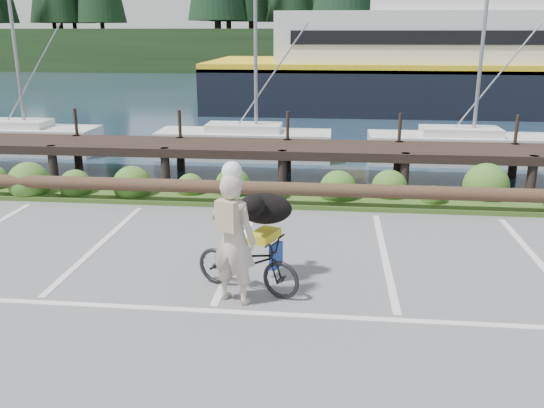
{
  "coord_description": "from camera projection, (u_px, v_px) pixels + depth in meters",
  "views": [
    {
      "loc": [
        1.62,
        -7.6,
        3.8
      ],
      "look_at": [
        0.68,
        1.28,
        1.1
      ],
      "focal_mm": 38.0,
      "sensor_mm": 36.0,
      "label": 1
    }
  ],
  "objects": [
    {
      "name": "ground",
      "position": [
        217.0,
        299.0,
        8.5
      ],
      "size": [
        72.0,
        72.0,
        0.0
      ],
      "primitive_type": "plane",
      "color": "#5D5D60"
    },
    {
      "name": "harbor_backdrop",
      "position": [
        326.0,
        58.0,
        83.15
      ],
      "size": [
        170.0,
        160.0,
        30.0
      ],
      "color": "#1A2C3F",
      "rests_on": "ground"
    },
    {
      "name": "vegetation_strip",
      "position": [
        261.0,
        197.0,
        13.53
      ],
      "size": [
        34.0,
        1.6,
        0.1
      ],
      "primitive_type": "cube",
      "color": "#3D5B21",
      "rests_on": "ground"
    },
    {
      "name": "log_rail",
      "position": [
        257.0,
        207.0,
        12.87
      ],
      "size": [
        32.0,
        0.3,
        0.6
      ],
      "primitive_type": null,
      "color": "#443021",
      "rests_on": "ground"
    },
    {
      "name": "bicycle",
      "position": [
        248.0,
        263.0,
        8.64
      ],
      "size": [
        1.82,
        1.18,
        0.9
      ],
      "primitive_type": "imported",
      "rotation": [
        0.0,
        0.0,
        1.2
      ],
      "color": "black",
      "rests_on": "ground"
    },
    {
      "name": "cyclist",
      "position": [
        233.0,
        239.0,
        8.15
      ],
      "size": [
        0.82,
        0.68,
        1.93
      ],
      "primitive_type": "imported",
      "rotation": [
        0.0,
        0.0,
        2.78
      ],
      "color": "#BCB09F",
      "rests_on": "ground"
    },
    {
      "name": "dog",
      "position": [
        264.0,
        208.0,
        8.91
      ],
      "size": [
        0.7,
        0.95,
        0.5
      ],
      "primitive_type": "ellipsoid",
      "rotation": [
        0.0,
        0.0,
        1.2
      ],
      "color": "black",
      "rests_on": "bicycle"
    }
  ]
}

